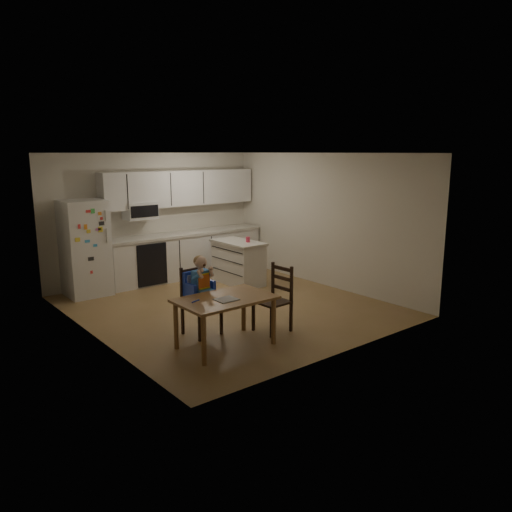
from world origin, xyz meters
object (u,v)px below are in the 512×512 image
(chair_booster, at_px, (199,287))
(chair_side, at_px, (277,294))
(kitchen_island, at_px, (238,262))
(red_cup, at_px, (248,240))
(dining_table, at_px, (225,304))
(refrigerator, at_px, (85,248))

(chair_booster, height_order, chair_side, chair_booster)
(chair_side, bearing_deg, kitchen_island, 152.44)
(kitchen_island, distance_m, red_cup, 0.51)
(chair_booster, bearing_deg, dining_table, -95.30)
(kitchen_island, relative_size, dining_table, 0.91)
(kitchen_island, relative_size, chair_booster, 1.00)
(kitchen_island, xyz_separation_m, chair_side, (-1.12, -2.42, 0.12))
(kitchen_island, bearing_deg, chair_booster, -138.08)
(refrigerator, height_order, dining_table, refrigerator)
(red_cup, xyz_separation_m, chair_side, (-1.21, -2.23, -0.35))
(dining_table, relative_size, chair_booster, 1.10)
(kitchen_island, height_order, chair_booster, chair_booster)
(dining_table, height_order, chair_side, chair_side)
(red_cup, xyz_separation_m, dining_table, (-2.15, -2.28, -0.31))
(refrigerator, distance_m, chair_booster, 2.97)
(kitchen_island, relative_size, red_cup, 11.20)
(kitchen_island, xyz_separation_m, red_cup, (0.09, -0.19, 0.46))
(kitchen_island, distance_m, chair_side, 2.67)
(chair_side, bearing_deg, dining_table, -89.44)
(red_cup, height_order, chair_side, chair_side)
(chair_booster, bearing_deg, red_cup, 31.94)
(dining_table, bearing_deg, chair_side, 3.30)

